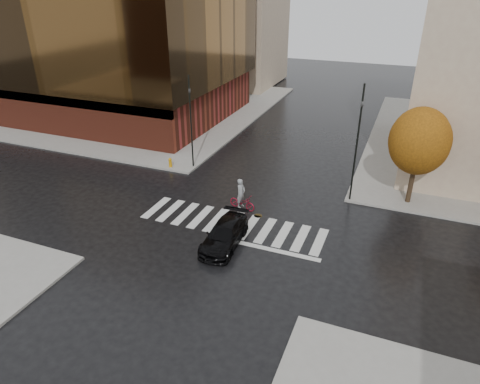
% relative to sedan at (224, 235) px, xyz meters
% --- Properties ---
extents(ground, '(120.00, 120.00, 0.00)m').
position_rel_sedan_xyz_m(ground, '(-0.50, 1.80, -0.65)').
color(ground, black).
rests_on(ground, ground).
extents(sidewalk_nw, '(30.00, 30.00, 0.15)m').
position_rel_sedan_xyz_m(sidewalk_nw, '(-21.50, 22.80, -0.58)').
color(sidewalk_nw, gray).
rests_on(sidewalk_nw, ground).
extents(crosswalk, '(12.00, 3.00, 0.01)m').
position_rel_sedan_xyz_m(crosswalk, '(-0.50, 2.30, -0.65)').
color(crosswalk, silver).
rests_on(crosswalk, ground).
extents(office_glass, '(27.00, 19.00, 16.00)m').
position_rel_sedan_xyz_m(office_glass, '(-22.50, 19.79, 7.63)').
color(office_glass, maroon).
rests_on(office_glass, sidewalk_nw).
extents(building_nw_far, '(14.00, 12.00, 20.00)m').
position_rel_sedan_xyz_m(building_nw_far, '(-16.50, 38.80, 9.50)').
color(building_nw_far, tan).
rests_on(building_nw_far, sidewalk_nw).
extents(tree_ne_a, '(3.80, 3.80, 6.50)m').
position_rel_sedan_xyz_m(tree_ne_a, '(9.50, 9.20, 3.80)').
color(tree_ne_a, black).
rests_on(tree_ne_a, sidewalk_ne).
extents(sedan, '(2.07, 4.59, 1.31)m').
position_rel_sedan_xyz_m(sedan, '(0.00, 0.00, 0.00)').
color(sedan, black).
rests_on(sedan, ground).
extents(cyclist, '(1.97, 1.02, 2.14)m').
position_rel_sedan_xyz_m(cyclist, '(-0.65, 4.30, 0.08)').
color(cyclist, maroon).
rests_on(cyclist, ground).
extents(traffic_light_nw, '(0.21, 0.19, 7.21)m').
position_rel_sedan_xyz_m(traffic_light_nw, '(-6.80, 9.16, 3.59)').
color(traffic_light_nw, black).
rests_on(traffic_light_nw, sidewalk_nw).
extents(traffic_light_ne, '(0.22, 0.24, 7.87)m').
position_rel_sedan_xyz_m(traffic_light_ne, '(5.80, 8.10, 4.05)').
color(traffic_light_ne, black).
rests_on(traffic_light_ne, sidewalk_ne).
extents(fire_hydrant, '(0.27, 0.27, 0.76)m').
position_rel_sedan_xyz_m(fire_hydrant, '(-8.39, 8.30, -0.08)').
color(fire_hydrant, '#C4830B').
rests_on(fire_hydrant, sidewalk_nw).
extents(manhole, '(0.67, 0.67, 0.01)m').
position_rel_sedan_xyz_m(manhole, '(0.67, 3.80, -0.65)').
color(manhole, '#473719').
rests_on(manhole, ground).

